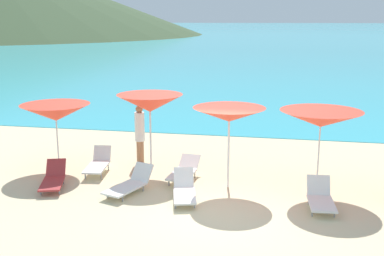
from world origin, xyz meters
The scene contains 13 objects.
ground_plane centered at (0.00, 10.00, -0.15)m, with size 50.00×100.00×0.30m, color beige.
ocean_water centered at (0.00, 227.59, 0.01)m, with size 650.00×440.00×0.02m, color #38B7CC.
umbrella_0 centered at (-5.45, 2.48, 1.78)m, with size 2.17×2.17×2.05m.
umbrella_1 centered at (-2.50, 2.82, 2.12)m, with size 2.14×2.14×2.39m.
umbrella_2 centered at (0.05, 1.73, 2.08)m, with size 2.17×2.17×2.28m.
umbrella_3 centered at (2.49, 1.91, 2.02)m, with size 2.27×2.27×2.25m.
lounge_chair_0 centered at (2.51, 0.63, 0.27)m, with size 0.70×1.38×0.69m.
lounge_chair_1 centered at (-1.28, 2.07, 0.29)m, with size 0.74×1.68×0.57m.
lounge_chair_2 centered at (-0.96, 0.57, 0.26)m, with size 0.90×1.61×0.68m.
lounge_chair_4 centered at (-2.52, 0.79, 0.25)m, with size 1.10×1.72×0.65m.
lounge_chair_5 centered at (-4.78, 0.79, 0.25)m, with size 1.04×1.73×0.61m.
lounge_chair_6 centered at (-4.01, 2.22, 0.30)m, with size 0.75×1.56×0.70m.
beachgoer_1 centered at (-3.07, 3.53, 1.02)m, with size 0.32×0.32×1.90m.
Camera 1 is at (1.51, -10.97, 4.65)m, focal length 44.63 mm.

